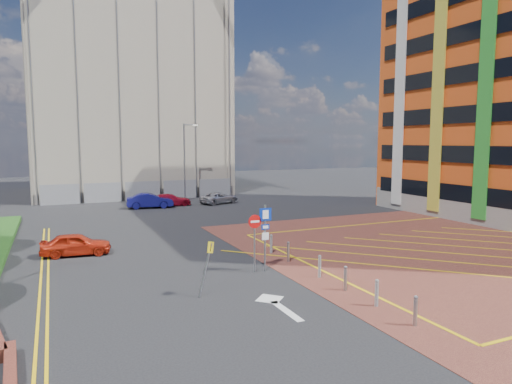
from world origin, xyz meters
TOP-DOWN VIEW (x-y plane):
  - ground at (0.00, 0.00)m, footprint 140.00×140.00m
  - forecourt at (14.00, 0.00)m, footprint 26.00×26.00m
  - lamp_back at (4.08, 28.00)m, footprint 1.53×0.16m
  - sign_cluster at (0.30, 0.98)m, footprint 1.17×0.12m
  - warning_sign at (-3.15, -1.33)m, footprint 0.74×0.42m
  - bollard_row at (2.30, -1.67)m, footprint 0.14×11.14m
  - construction_building at (0.00, 40.00)m, footprint 21.20×19.20m
  - construction_fence at (1.00, 30.00)m, footprint 21.60×0.06m
  - car_red_left at (-7.60, 7.95)m, footprint 3.76×1.84m
  - car_blue_back at (-0.42, 24.09)m, footprint 4.39×2.07m
  - car_red_back at (1.62, 24.75)m, footprint 4.03×1.67m
  - car_silver_back at (6.50, 24.41)m, footprint 4.44×3.11m

SIDE VIEW (x-z plane):
  - ground at x=0.00m, z-range 0.00..0.00m
  - forecourt at x=14.00m, z-range 0.00..0.02m
  - bollard_row at x=2.30m, z-range 0.02..0.92m
  - car_silver_back at x=6.50m, z-range 0.00..1.12m
  - car_red_back at x=1.62m, z-range 0.00..1.17m
  - car_red_left at x=-7.60m, z-range 0.00..1.24m
  - car_blue_back at x=-0.42m, z-range 0.00..1.39m
  - construction_fence at x=1.00m, z-range 0.00..2.00m
  - warning_sign at x=-3.15m, z-range 0.30..2.55m
  - sign_cluster at x=0.30m, z-range 0.35..3.55m
  - lamp_back at x=4.08m, z-range 0.36..8.36m
  - construction_building at x=0.00m, z-range 0.00..22.00m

